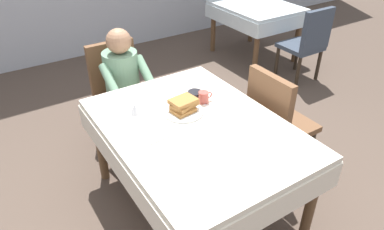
% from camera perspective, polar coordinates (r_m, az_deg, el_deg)
% --- Properties ---
extents(ground_plane, '(14.00, 14.00, 0.00)m').
position_cam_1_polar(ground_plane, '(2.85, 0.46, -14.02)').
color(ground_plane, brown).
extents(dining_table_main, '(1.12, 1.52, 0.74)m').
position_cam_1_polar(dining_table_main, '(2.42, 0.53, -3.39)').
color(dining_table_main, silver).
rests_on(dining_table_main, ground).
extents(chair_diner, '(0.44, 0.45, 0.93)m').
position_cam_1_polar(chair_diner, '(3.36, -11.69, 4.46)').
color(chair_diner, brown).
rests_on(chair_diner, ground).
extents(diner_person, '(0.40, 0.43, 1.12)m').
position_cam_1_polar(diner_person, '(3.16, -10.87, 5.57)').
color(diner_person, gray).
rests_on(diner_person, ground).
extents(chair_right_side, '(0.45, 0.44, 0.93)m').
position_cam_1_polar(chair_right_side, '(2.91, 13.28, -0.40)').
color(chair_right_side, brown).
rests_on(chair_right_side, ground).
extents(plate_breakfast, '(0.28, 0.28, 0.02)m').
position_cam_1_polar(plate_breakfast, '(2.50, -1.38, 0.51)').
color(plate_breakfast, white).
rests_on(plate_breakfast, dining_table_main).
extents(breakfast_stack, '(0.21, 0.18, 0.09)m').
position_cam_1_polar(breakfast_stack, '(2.48, -1.35, 1.63)').
color(breakfast_stack, '#A36B33').
rests_on(breakfast_stack, plate_breakfast).
extents(cup_coffee, '(0.11, 0.08, 0.08)m').
position_cam_1_polar(cup_coffee, '(2.61, 1.91, 2.88)').
color(cup_coffee, '#B24C42').
rests_on(cup_coffee, dining_table_main).
extents(bowl_butter, '(0.11, 0.11, 0.04)m').
position_cam_1_polar(bowl_butter, '(2.69, 0.48, 3.35)').
color(bowl_butter, black).
rests_on(bowl_butter, dining_table_main).
extents(syrup_pitcher, '(0.08, 0.08, 0.07)m').
position_cam_1_polar(syrup_pitcher, '(2.50, -9.15, 0.93)').
color(syrup_pitcher, silver).
rests_on(syrup_pitcher, dining_table_main).
extents(fork_left_of_plate, '(0.02, 0.18, 0.00)m').
position_cam_1_polar(fork_left_of_plate, '(2.41, -4.98, -1.12)').
color(fork_left_of_plate, silver).
rests_on(fork_left_of_plate, dining_table_main).
extents(knife_right_of_plate, '(0.03, 0.20, 0.00)m').
position_cam_1_polar(knife_right_of_plate, '(2.58, 2.45, 1.42)').
color(knife_right_of_plate, silver).
rests_on(knife_right_of_plate, dining_table_main).
extents(spoon_near_edge, '(0.15, 0.05, 0.00)m').
position_cam_1_polar(spoon_near_edge, '(2.27, 3.59, -3.41)').
color(spoon_near_edge, silver).
rests_on(spoon_near_edge, dining_table_main).
extents(napkin_folded, '(0.18, 0.13, 0.01)m').
position_cam_1_polar(napkin_folded, '(2.27, -6.15, -3.46)').
color(napkin_folded, white).
rests_on(napkin_folded, dining_table_main).
extents(background_table_far, '(0.92, 1.12, 0.74)m').
position_cam_1_polar(background_table_far, '(5.15, 10.17, 15.73)').
color(background_table_far, silver).
rests_on(background_table_far, ground).
extents(background_chair_empty, '(0.44, 0.45, 0.93)m').
position_cam_1_polar(background_chair_empty, '(4.57, 18.08, 11.22)').
color(background_chair_empty, '#384251').
rests_on(background_chair_empty, ground).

